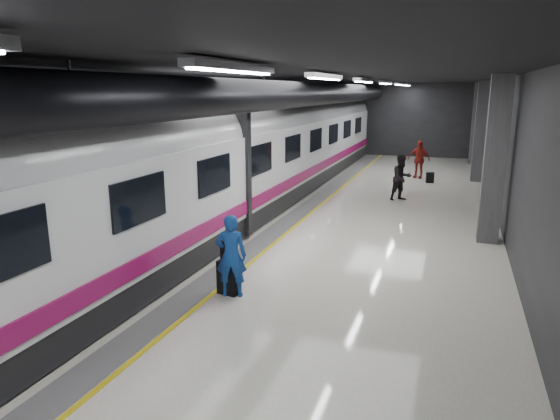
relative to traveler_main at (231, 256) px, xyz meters
The scene contains 9 objects.
ground 3.94m from the traveler_main, 81.77° to the left, with size 40.00×40.00×0.00m, color white.
platform_hall 5.47m from the traveler_main, 86.83° to the left, with size 10.02×40.02×4.51m.
train 4.82m from the traveler_main, 125.33° to the left, with size 3.05×38.00×4.05m.
traveler_main is the anchor object (origin of this frame).
suitcase_main 0.52m from the traveler_main, 144.18° to the left, with size 0.43×0.27×0.71m, color black.
shoulder_bag 0.14m from the traveler_main, 139.79° to the left, with size 0.31×0.16×0.41m, color black.
traveler_far_a 10.62m from the traveler_main, 77.78° to the left, with size 0.84×0.66×1.74m, color black.
traveler_far_b 15.98m from the traveler_main, 81.08° to the left, with size 1.04×0.43×1.78m, color maroon.
suitcase_far 14.90m from the traveler_main, 78.01° to the left, with size 0.33×0.21×0.48m, color black.
Camera 1 is at (3.54, -12.45, 4.10)m, focal length 32.00 mm.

